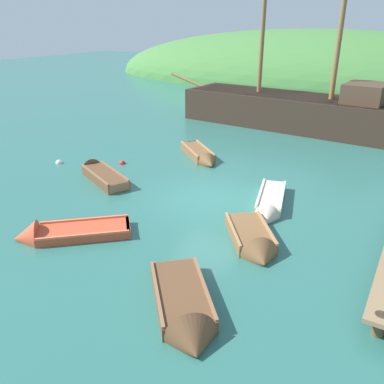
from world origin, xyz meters
TOP-DOWN VIEW (x-y plane):
  - ground_plane at (0.00, 0.00)m, footprint 120.00×120.00m
  - shore_hill at (-5.70, 35.64)m, footprint 52.78×22.56m
  - sailing_ship at (-0.57, 13.08)m, footprint 17.58×4.90m
  - rowboat_outer_right at (2.37, 0.56)m, footprint 1.81×3.68m
  - rowboat_outer_left at (-5.28, -0.43)m, footprint 3.82×2.46m
  - rowboat_near_dock at (-2.79, 4.29)m, footprint 3.31×3.04m
  - rowboat_far at (2.95, -2.38)m, footprint 2.70×3.03m
  - rowboat_portside at (2.82, -6.27)m, footprint 3.17×3.34m
  - rowboat_center at (-2.66, -5.07)m, footprint 3.54×3.35m
  - buoy_white at (-8.46, 0.02)m, footprint 0.35×0.35m
  - buoy_red at (-5.70, 1.57)m, footprint 0.33×0.33m

SIDE VIEW (x-z plane):
  - ground_plane at x=0.00m, z-range 0.00..0.00m
  - shore_hill at x=-5.70m, z-range -5.66..5.66m
  - buoy_white at x=-8.46m, z-range -0.17..0.17m
  - buoy_red at x=-5.70m, z-range -0.16..0.16m
  - rowboat_center at x=-2.66m, z-range -0.49..0.65m
  - rowboat_outer_right at x=2.37m, z-range -0.33..0.56m
  - rowboat_far at x=2.95m, z-range -0.46..0.69m
  - rowboat_portside at x=2.82m, z-range -0.49..0.73m
  - rowboat_near_dock at x=-2.79m, z-range -0.32..0.59m
  - rowboat_outer_left at x=-5.28m, z-range -0.33..0.62m
  - sailing_ship at x=-0.57m, z-range -4.67..6.24m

